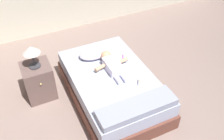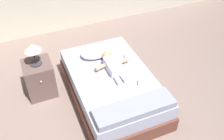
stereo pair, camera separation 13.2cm
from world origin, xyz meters
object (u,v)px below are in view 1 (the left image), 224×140
(baby_bottle, at_px, (140,82))
(toothbrush, at_px, (123,57))
(pillow, at_px, (94,53))
(bed, at_px, (112,87))
(nightstand, at_px, (39,81))
(lamp, at_px, (31,51))
(baby, at_px, (112,64))

(baby_bottle, bearing_deg, toothbrush, 84.20)
(pillow, bearing_deg, toothbrush, -28.27)
(bed, xyz_separation_m, toothbrush, (0.34, 0.31, 0.24))
(toothbrush, height_order, nightstand, nightstand)
(nightstand, xyz_separation_m, lamp, (0.00, 0.00, 0.55))
(toothbrush, bearing_deg, bed, -137.22)
(nightstand, height_order, lamp, lamp)
(toothbrush, bearing_deg, pillow, 151.73)
(bed, height_order, pillow, pillow)
(bed, relative_size, baby, 2.73)
(baby, bearing_deg, baby_bottle, -66.58)
(pillow, relative_size, toothbrush, 3.21)
(bed, bearing_deg, pillow, 96.99)
(bed, relative_size, baby_bottle, 17.56)
(bed, height_order, baby_bottle, baby_bottle)
(bed, distance_m, lamp, 1.26)
(toothbrush, relative_size, lamp, 0.42)
(pillow, distance_m, nightstand, 0.93)
(pillow, bearing_deg, baby_bottle, -68.14)
(baby, xyz_separation_m, toothbrush, (0.27, 0.15, -0.06))
(bed, height_order, nightstand, nightstand)
(bed, xyz_separation_m, nightstand, (-0.96, 0.53, 0.06))
(lamp, xyz_separation_m, baby_bottle, (1.24, -0.84, -0.35))
(baby, distance_m, baby_bottle, 0.52)
(bed, height_order, toothbrush, toothbrush)
(nightstand, relative_size, baby_bottle, 5.47)
(baby_bottle, bearing_deg, lamp, 145.81)
(toothbrush, bearing_deg, lamp, 170.61)
(baby, xyz_separation_m, lamp, (-1.03, 0.37, 0.31))
(pillow, relative_size, baby, 0.69)
(bed, relative_size, lamp, 5.35)
(pillow, height_order, lamp, lamp)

